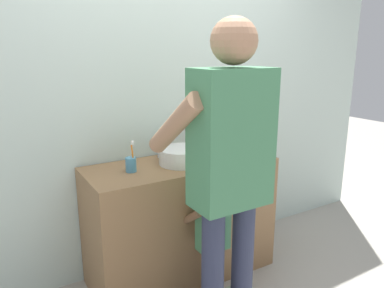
# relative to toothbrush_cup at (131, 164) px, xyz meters

# --- Properties ---
(back_wall) EXTENTS (4.40, 0.08, 2.70)m
(back_wall) POSITION_rel_toothbrush_cup_xyz_m (0.37, 0.33, 0.43)
(back_wall) COLOR silver
(back_wall) RESTS_ON ground
(vanity_cabinet) EXTENTS (1.34, 0.54, 0.87)m
(vanity_cabinet) POSITION_rel_toothbrush_cup_xyz_m (0.37, 0.01, -0.49)
(vanity_cabinet) COLOR olive
(vanity_cabinet) RESTS_ON ground
(sink_basin) EXTENTS (0.33, 0.33, 0.11)m
(sink_basin) POSITION_rel_toothbrush_cup_xyz_m (0.37, -0.01, 0.01)
(sink_basin) COLOR silver
(sink_basin) RESTS_ON vanity_cabinet
(faucet) EXTENTS (0.18, 0.14, 0.18)m
(faucet) POSITION_rel_toothbrush_cup_xyz_m (0.37, 0.19, 0.03)
(faucet) COLOR #B7BABF
(faucet) RESTS_ON vanity_cabinet
(toothbrush_cup) EXTENTS (0.07, 0.07, 0.21)m
(toothbrush_cup) POSITION_rel_toothbrush_cup_xyz_m (0.00, 0.00, 0.00)
(toothbrush_cup) COLOR #4C8EB2
(toothbrush_cup) RESTS_ON vanity_cabinet
(soap_bottle) EXTENTS (0.06, 0.06, 0.17)m
(soap_bottle) POSITION_rel_toothbrush_cup_xyz_m (0.69, -0.02, 0.02)
(soap_bottle) COLOR #B27FC6
(soap_bottle) RESTS_ON vanity_cabinet
(child_toddler) EXTENTS (0.27, 0.27, 0.87)m
(child_toddler) POSITION_rel_toothbrush_cup_xyz_m (0.37, -0.40, -0.40)
(child_toddler) COLOR #47474C
(child_toddler) RESTS_ON ground
(adult_parent) EXTENTS (0.56, 0.58, 1.80)m
(adult_parent) POSITION_rel_toothbrush_cup_xyz_m (0.29, -0.66, 0.16)
(adult_parent) COLOR #2D334C
(adult_parent) RESTS_ON ground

